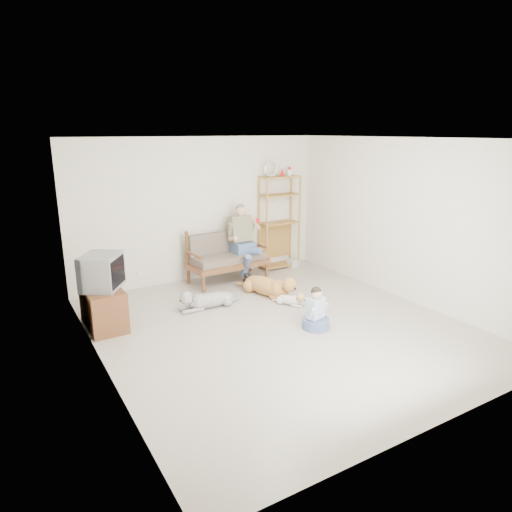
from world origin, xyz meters
TOP-DOWN VIEW (x-y plane):
  - floor at (0.00, 0.00)m, footprint 5.50×5.50m
  - ceiling at (0.00, 0.00)m, footprint 5.50×5.50m
  - wall_back at (0.00, 2.75)m, footprint 5.00×0.00m
  - wall_front at (0.00, -2.75)m, footprint 5.00×0.00m
  - wall_left at (-2.50, 0.00)m, footprint 0.00×5.50m
  - wall_right at (2.50, 0.00)m, footprint 0.00×5.50m
  - loveseat at (0.33, 2.35)m, footprint 1.54×0.80m
  - man at (0.63, 2.15)m, footprint 0.55×0.79m
  - etagere at (1.66, 2.55)m, footprint 0.85×0.37m
  - book_stack at (1.98, 2.46)m, footprint 0.28×0.23m
  - tv_stand at (-2.23, 1.32)m, footprint 0.52×0.91m
  - crt_tv at (-2.19, 1.31)m, footprint 0.73×0.77m
  - wall_outlet at (-1.25, 2.73)m, footprint 0.12×0.02m
  - golden_retriever at (0.58, 1.16)m, footprint 0.59×1.39m
  - shaggy_dog at (-0.63, 1.23)m, footprint 1.16×0.27m
  - terrier at (0.66, 0.62)m, footprint 0.38×0.55m
  - child at (0.43, -0.30)m, footprint 0.40×0.40m

SIDE VIEW (x-z plane):
  - floor at x=0.00m, z-range 0.00..0.00m
  - book_stack at x=1.98m, z-range 0.00..0.16m
  - terrier at x=0.66m, z-range -0.02..0.21m
  - shaggy_dog at x=-0.63m, z-range -0.03..0.31m
  - golden_retriever at x=0.58m, z-range -0.04..0.39m
  - child at x=0.43m, z-range -0.09..0.55m
  - wall_outlet at x=-1.25m, z-range 0.26..0.34m
  - tv_stand at x=-2.23m, z-range 0.00..0.60m
  - loveseat at x=0.33m, z-range 0.01..0.96m
  - man at x=0.63m, z-range 0.03..1.31m
  - crt_tv at x=-2.19m, z-range 0.60..1.10m
  - etagere at x=1.66m, z-range -0.13..2.10m
  - wall_left at x=-2.50m, z-range -1.40..4.10m
  - wall_right at x=2.50m, z-range -1.40..4.10m
  - wall_back at x=0.00m, z-range -1.15..3.85m
  - wall_front at x=0.00m, z-range -1.15..3.85m
  - ceiling at x=0.00m, z-range 2.70..2.70m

